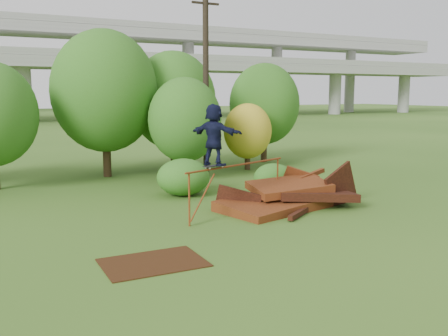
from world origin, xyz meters
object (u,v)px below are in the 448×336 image
scrap_pile (288,197)px  utility_pole (206,82)px  flat_plate (153,263)px  skater (214,135)px

scrap_pile → utility_pole: bearing=85.9°
flat_plate → skater: bearing=43.1°
utility_pole → scrap_pile: bearing=-94.1°
scrap_pile → skater: (-3.10, -0.28, 2.38)m
scrap_pile → utility_pole: 8.73m
scrap_pile → utility_pole: (0.55, 7.65, 4.17)m
flat_plate → utility_pole: bearing=57.9°
scrap_pile → skater: size_ratio=2.90×
skater → flat_plate: skater is taller
utility_pole → skater: bearing=-114.8°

